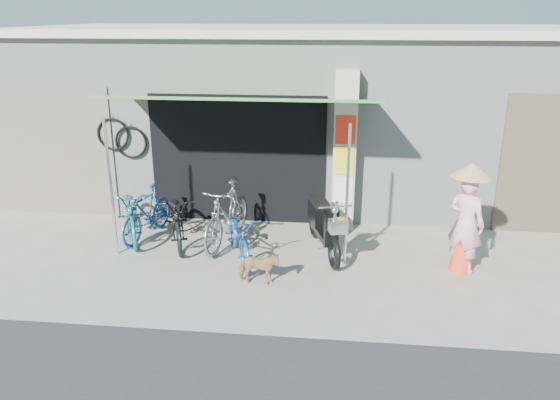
# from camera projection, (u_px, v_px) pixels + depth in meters

# --- Properties ---
(ground) EXTENTS (80.00, 80.00, 0.00)m
(ground) POSITION_uv_depth(u_px,v_px,m) (286.00, 283.00, 8.42)
(ground) COLOR gray
(ground) RESTS_ON ground
(bicycle_shop) EXTENTS (12.30, 5.30, 3.66)m
(bicycle_shop) POSITION_uv_depth(u_px,v_px,m) (308.00, 109.00, 12.61)
(bicycle_shop) COLOR #A9AEA6
(bicycle_shop) RESTS_ON ground
(shop_pillar) EXTENTS (0.42, 0.44, 3.00)m
(shop_pillar) POSITION_uv_depth(u_px,v_px,m) (344.00, 152.00, 10.15)
(shop_pillar) COLOR #BBAF9F
(shop_pillar) RESTS_ON ground
(awning) EXTENTS (4.60, 1.88, 2.72)m
(awning) POSITION_uv_depth(u_px,v_px,m) (243.00, 102.00, 9.23)
(awning) COLOR #36692F
(awning) RESTS_ON ground
(neighbour_left) EXTENTS (2.60, 0.06, 2.60)m
(neighbour_left) POSITION_uv_depth(u_px,v_px,m) (51.00, 152.00, 10.95)
(neighbour_left) COLOR #6B665B
(neighbour_left) RESTS_ON ground
(bike_teal) EXTENTS (1.36, 1.95, 0.97)m
(bike_teal) POSITION_uv_depth(u_px,v_px,m) (131.00, 213.00, 9.96)
(bike_teal) COLOR #186C6C
(bike_teal) RESTS_ON ground
(bike_blue) EXTENTS (0.80, 1.65, 0.96)m
(bike_blue) POSITION_uv_depth(u_px,v_px,m) (147.00, 213.00, 9.97)
(bike_blue) COLOR #2353A1
(bike_blue) RESTS_ON ground
(bike_black) EXTENTS (1.22, 1.92, 0.95)m
(bike_black) POSITION_uv_depth(u_px,v_px,m) (177.00, 218.00, 9.73)
(bike_black) COLOR black
(bike_black) RESTS_ON ground
(bike_silver) EXTENTS (0.91, 1.97, 1.14)m
(bike_silver) POSITION_uv_depth(u_px,v_px,m) (227.00, 214.00, 9.65)
(bike_silver) COLOR #9B9CA0
(bike_silver) RESTS_ON ground
(bike_navy) EXTENTS (1.11, 1.66, 0.82)m
(bike_navy) POSITION_uv_depth(u_px,v_px,m) (239.00, 236.00, 9.11)
(bike_navy) COLOR #204E96
(bike_navy) RESTS_ON ground
(street_dog) EXTENTS (0.65, 0.30, 0.55)m
(street_dog) POSITION_uv_depth(u_px,v_px,m) (258.00, 268.00, 8.29)
(street_dog) COLOR tan
(street_dog) RESTS_ON ground
(moped) EXTENTS (0.76, 1.87, 1.08)m
(moped) POSITION_uv_depth(u_px,v_px,m) (323.00, 225.00, 9.38)
(moped) COLOR black
(moped) RESTS_ON ground
(nun) EXTENTS (0.70, 0.67, 1.80)m
(nun) POSITION_uv_depth(u_px,v_px,m) (466.00, 219.00, 8.54)
(nun) COLOR pink
(nun) RESTS_ON ground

